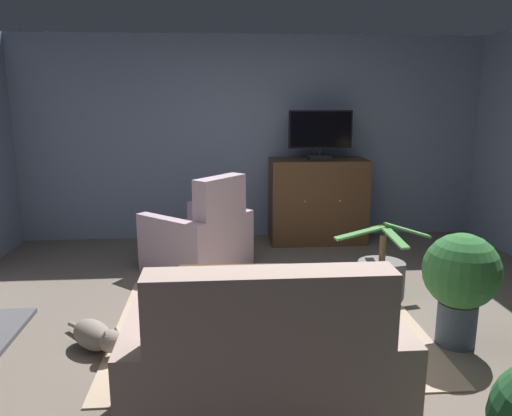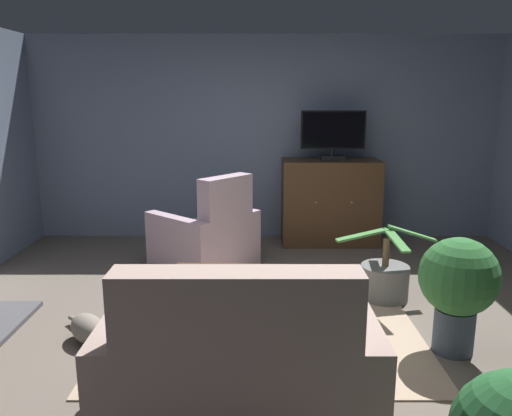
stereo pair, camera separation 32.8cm
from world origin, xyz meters
name	(u,v)px [view 2 (the right image)]	position (x,y,z in m)	size (l,w,h in m)	color
ground_plane	(274,339)	(0.00, 0.00, -0.02)	(6.48, 6.29, 0.04)	#665B51
wall_back	(268,139)	(0.00, 2.89, 1.28)	(6.48, 0.10, 2.55)	slate
rug_central	(265,326)	(-0.06, 0.18, 0.01)	(2.44, 2.03, 0.01)	tan
tv_cabinet	(332,204)	(0.80, 2.54, 0.50)	(1.19, 0.56, 1.05)	#352315
television	(335,134)	(0.80, 2.49, 1.37)	(0.77, 0.20, 0.60)	black
coffee_table	(229,283)	(-0.34, 0.10, 0.41)	(0.92, 0.64, 0.46)	#4C331E
tv_remote	(213,276)	(-0.46, 0.07, 0.47)	(0.17, 0.05, 0.02)	black
folded_newspaper	(223,273)	(-0.39, 0.16, 0.47)	(0.30, 0.22, 0.01)	silver
sofa_floral	(242,373)	(-0.21, -1.08, 0.34)	(1.49, 0.90, 1.03)	#A3897F
armchair_facing_sofa	(209,239)	(-0.64, 1.59, 0.32)	(1.23, 1.23, 1.03)	#AD93A3
potted_plant_small_fern_corner	(461,284)	(1.32, -0.22, 0.52)	(0.56, 0.56, 0.86)	#3D4C5B
potted_plant_tall_palm_by_window	(387,280)	(1.05, 0.75, 0.18)	(0.92, 0.72, 0.70)	slate
cat	(93,330)	(-1.35, -0.11, 0.11)	(0.52, 0.58, 0.24)	gray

